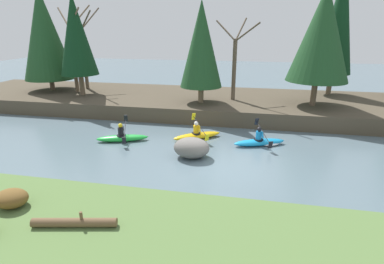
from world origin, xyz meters
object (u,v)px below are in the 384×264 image
Objects in this scene: kayaker_lead at (261,142)px; driftwood_log at (74,222)px; kayaker_middle at (197,135)px; boulder_midstream at (192,148)px; kayaker_trailing at (123,137)px.

kayaker_lead is 10.36m from driftwood_log.
kayaker_middle is 1.17× the size of driftwood_log.
kayaker_middle is at bearing 93.97° from boulder_midstream.
kayaker_lead is 1.00× the size of kayaker_trailing.
kayaker_lead reaches higher than boulder_midstream.
driftwood_log reaches higher than kayaker_lead.
kayaker_middle is at bearing -2.80° from kayaker_trailing.
kayaker_middle is 2.52m from boulder_midstream.
kayaker_lead is 1.05× the size of kayaker_middle.
boulder_midstream is at bearing -37.76° from kayaker_trailing.
boulder_midstream is (-3.26, -2.19, 0.28)m from kayaker_lead.
kayaker_trailing is at bearing 94.28° from driftwood_log.
kayaker_middle is at bearing 153.56° from kayaker_lead.
kayaker_trailing is at bearing 163.74° from kayaker_middle.
driftwood_log reaches higher than boulder_midstream.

